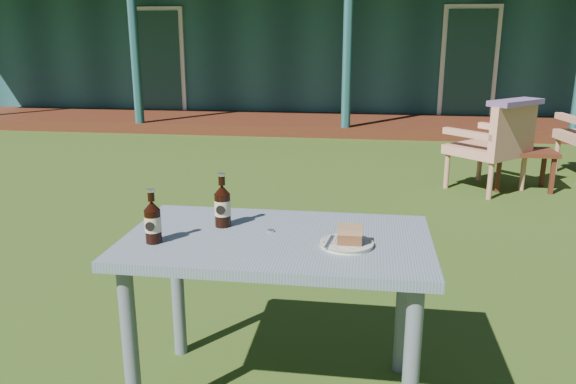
% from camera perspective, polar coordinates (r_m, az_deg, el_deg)
% --- Properties ---
extents(ground, '(80.00, 80.00, 0.00)m').
position_cam_1_polar(ground, '(3.95, 2.69, -6.48)').
color(ground, '#334916').
extents(pavilion, '(15.80, 8.30, 3.45)m').
position_cam_1_polar(pavilion, '(13.04, 6.94, 15.96)').
color(pavilion, '#1B4648').
rests_on(pavilion, ground).
extents(cafe_table, '(1.20, 0.70, 0.72)m').
position_cam_1_polar(cafe_table, '(2.25, -1.09, -6.99)').
color(cafe_table, slate).
rests_on(cafe_table, ground).
extents(plate, '(0.20, 0.20, 0.01)m').
position_cam_1_polar(plate, '(2.13, 5.97, -5.23)').
color(plate, silver).
rests_on(plate, cafe_table).
extents(cake_slice, '(0.09, 0.09, 0.06)m').
position_cam_1_polar(cake_slice, '(2.11, 6.32, -4.30)').
color(cake_slice, brown).
rests_on(cake_slice, plate).
extents(fork, '(0.03, 0.14, 0.00)m').
position_cam_1_polar(fork, '(2.12, 4.20, -5.05)').
color(fork, silver).
rests_on(fork, plate).
extents(cola_bottle_near, '(0.07, 0.07, 0.23)m').
position_cam_1_polar(cola_bottle_near, '(2.32, -6.67, -1.35)').
color(cola_bottle_near, black).
rests_on(cola_bottle_near, cafe_table).
extents(cola_bottle_far, '(0.06, 0.06, 0.21)m').
position_cam_1_polar(cola_bottle_far, '(2.18, -13.58, -2.93)').
color(cola_bottle_far, black).
rests_on(cola_bottle_far, cafe_table).
extents(bottle_cap, '(0.03, 0.03, 0.01)m').
position_cam_1_polar(bottle_cap, '(2.26, -1.75, -3.95)').
color(bottle_cap, silver).
rests_on(bottle_cap, cafe_table).
extents(armchair_left, '(0.88, 0.88, 0.87)m').
position_cam_1_polar(armchair_left, '(5.82, 20.30, 4.74)').
color(armchair_left, tan).
rests_on(armchair_left, ground).
extents(floral_throw, '(0.59, 0.58, 0.05)m').
position_cam_1_polar(floral_throw, '(5.68, 22.15, 8.44)').
color(floral_throw, '#654A75').
rests_on(floral_throw, armchair_left).
extents(side_table, '(0.60, 0.40, 0.40)m').
position_cam_1_polar(side_table, '(6.03, 22.77, 3.41)').
color(side_table, '#491F11').
rests_on(side_table, ground).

